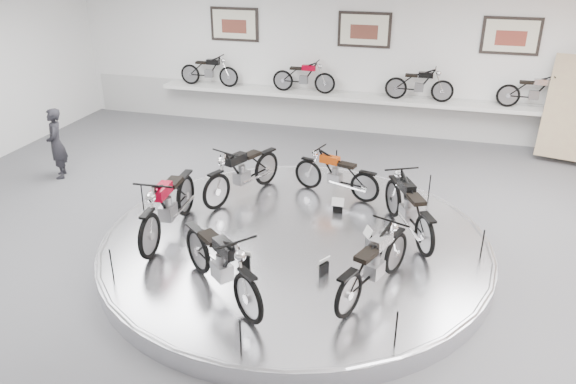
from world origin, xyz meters
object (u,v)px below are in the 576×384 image
(bike_c, at_px, (242,171))
(bike_e, at_px, (221,262))
(bike_b, at_px, (336,173))
(bike_d, at_px, (168,204))
(bike_a, at_px, (409,206))
(display_platform, at_px, (295,245))
(shelf, at_px, (359,98))
(bike_f, at_px, (374,263))
(visitor, at_px, (56,144))

(bike_c, distance_m, bike_e, 3.26)
(bike_b, xyz_separation_m, bike_d, (-2.36, -2.29, 0.11))
(bike_a, relative_size, bike_e, 0.97)
(display_platform, bearing_deg, shelf, 90.00)
(bike_b, bearing_deg, bike_c, 33.47)
(bike_c, bearing_deg, bike_b, 129.79)
(bike_c, bearing_deg, shelf, -172.93)
(bike_c, height_order, bike_f, bike_c)
(display_platform, bearing_deg, bike_c, 136.90)
(shelf, bearing_deg, bike_b, -86.14)
(bike_f, height_order, visitor, visitor)
(bike_b, bearing_deg, visitor, 16.62)
(shelf, relative_size, bike_b, 7.20)
(bike_b, height_order, bike_f, bike_f)
(visitor, bearing_deg, bike_e, 23.99)
(shelf, relative_size, bike_f, 6.60)
(bike_f, distance_m, visitor, 7.89)
(display_platform, distance_m, bike_b, 1.96)
(shelf, xyz_separation_m, bike_d, (-2.05, -6.85, -0.14))
(bike_f, bearing_deg, bike_d, 98.74)
(bike_c, xyz_separation_m, bike_d, (-0.66, -1.75, 0.04))
(bike_e, bearing_deg, bike_a, 86.59)
(bike_e, bearing_deg, bike_b, 116.57)
(display_platform, xyz_separation_m, bike_b, (0.31, 1.84, 0.60))
(display_platform, distance_m, shelf, 6.46)
(bike_e, distance_m, visitor, 6.41)
(shelf, distance_m, bike_d, 7.15)
(shelf, distance_m, bike_e, 8.27)
(display_platform, xyz_separation_m, visitor, (-5.84, 1.77, 0.62))
(display_platform, height_order, visitor, visitor)
(visitor, bearing_deg, bike_c, 52.37)
(bike_e, bearing_deg, visitor, -174.62)
(display_platform, height_order, shelf, shelf)
(bike_a, xyz_separation_m, bike_f, (-0.31, -1.86, -0.02))
(bike_b, bearing_deg, shelf, -70.11)
(bike_c, bearing_deg, display_platform, 69.24)
(bike_d, bearing_deg, display_platform, 98.32)
(bike_d, bearing_deg, bike_a, 101.71)
(display_platform, xyz_separation_m, shelf, (0.00, 6.40, 0.85))
(display_platform, height_order, bike_d, bike_d)
(display_platform, distance_m, bike_d, 2.22)
(bike_e, relative_size, visitor, 1.17)
(display_platform, bearing_deg, bike_d, -167.64)
(bike_c, bearing_deg, bike_d, 1.65)
(shelf, height_order, bike_f, bike_f)
(bike_a, relative_size, bike_c, 0.99)
(bike_a, bearing_deg, bike_e, 110.36)
(bike_b, bearing_deg, bike_a, 156.36)
(shelf, distance_m, bike_b, 4.58)
(bike_b, relative_size, bike_e, 0.85)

